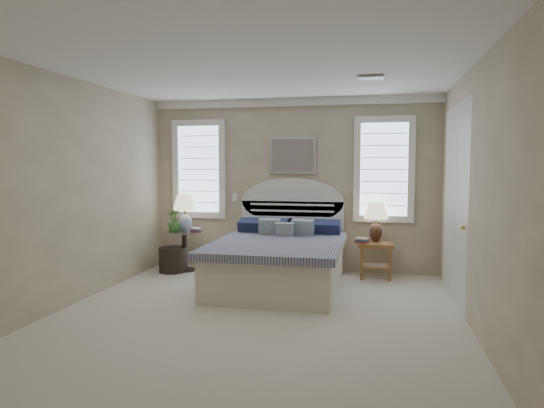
{
  "coord_description": "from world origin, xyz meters",
  "views": [
    {
      "loc": [
        1.26,
        -5.05,
        1.66
      ],
      "look_at": [
        -0.02,
        1.0,
        1.17
      ],
      "focal_mm": 32.0,
      "sensor_mm": 36.0,
      "label": 1
    }
  ],
  "objects_px": {
    "bed": "(280,258)",
    "floor_pot": "(173,260)",
    "nightstand_right": "(376,252)",
    "lamp_left": "(185,208)",
    "lamp_right": "(376,217)",
    "side_table_left": "(185,247)"
  },
  "relations": [
    {
      "from": "floor_pot",
      "to": "lamp_right",
      "type": "height_order",
      "value": "lamp_right"
    },
    {
      "from": "lamp_right",
      "to": "floor_pot",
      "type": "bearing_deg",
      "value": -173.32
    },
    {
      "from": "floor_pot",
      "to": "lamp_left",
      "type": "distance_m",
      "value": 0.82
    },
    {
      "from": "nightstand_right",
      "to": "lamp_left",
      "type": "distance_m",
      "value": 3.0
    },
    {
      "from": "side_table_left",
      "to": "nightstand_right",
      "type": "distance_m",
      "value": 2.95
    },
    {
      "from": "floor_pot",
      "to": "side_table_left",
      "type": "bearing_deg",
      "value": 36.38
    },
    {
      "from": "bed",
      "to": "lamp_right",
      "type": "relative_size",
      "value": 3.86
    },
    {
      "from": "bed",
      "to": "lamp_left",
      "type": "distance_m",
      "value": 1.84
    },
    {
      "from": "side_table_left",
      "to": "lamp_right",
      "type": "height_order",
      "value": "lamp_right"
    },
    {
      "from": "nightstand_right",
      "to": "floor_pot",
      "type": "xyz_separation_m",
      "value": [
        -3.1,
        -0.21,
        -0.19
      ]
    },
    {
      "from": "lamp_left",
      "to": "lamp_right",
      "type": "bearing_deg",
      "value": 5.09
    },
    {
      "from": "nightstand_right",
      "to": "lamp_right",
      "type": "xyz_separation_m",
      "value": [
        -0.01,
        0.15,
        0.5
      ]
    },
    {
      "from": "nightstand_right",
      "to": "lamp_right",
      "type": "relative_size",
      "value": 0.9
    },
    {
      "from": "bed",
      "to": "floor_pot",
      "type": "bearing_deg",
      "value": 165.14
    },
    {
      "from": "bed",
      "to": "floor_pot",
      "type": "distance_m",
      "value": 1.88
    },
    {
      "from": "nightstand_right",
      "to": "floor_pot",
      "type": "height_order",
      "value": "nightstand_right"
    },
    {
      "from": "lamp_left",
      "to": "lamp_right",
      "type": "xyz_separation_m",
      "value": [
        2.93,
        0.26,
        -0.1
      ]
    },
    {
      "from": "nightstand_right",
      "to": "lamp_right",
      "type": "height_order",
      "value": "lamp_right"
    },
    {
      "from": "nightstand_right",
      "to": "lamp_left",
      "type": "bearing_deg",
      "value": -177.82
    },
    {
      "from": "side_table_left",
      "to": "lamp_right",
      "type": "relative_size",
      "value": 1.07
    },
    {
      "from": "floor_pot",
      "to": "lamp_left",
      "type": "height_order",
      "value": "lamp_left"
    },
    {
      "from": "nightstand_right",
      "to": "lamp_left",
      "type": "height_order",
      "value": "lamp_left"
    }
  ]
}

